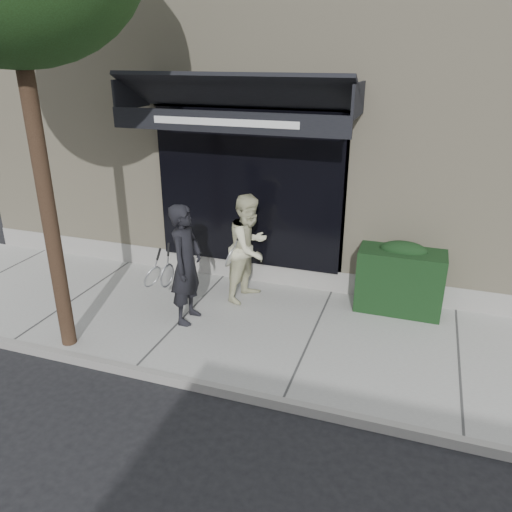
% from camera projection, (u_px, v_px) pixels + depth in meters
% --- Properties ---
extents(ground, '(80.00, 80.00, 0.00)m').
position_uv_depth(ground, '(312.00, 342.00, 7.27)').
color(ground, black).
rests_on(ground, ground).
extents(sidewalk, '(20.00, 3.00, 0.12)m').
position_uv_depth(sidewalk, '(312.00, 339.00, 7.25)').
color(sidewalk, gray).
rests_on(sidewalk, ground).
extents(curb, '(20.00, 0.10, 0.14)m').
position_uv_depth(curb, '(282.00, 404.00, 5.89)').
color(curb, gray).
rests_on(curb, ground).
extents(building_facade, '(14.30, 8.04, 5.64)m').
position_uv_depth(building_facade, '(369.00, 113.00, 10.58)').
color(building_facade, '#B7AB8C').
rests_on(building_facade, ground).
extents(hedge, '(1.30, 0.70, 1.14)m').
position_uv_depth(hedge, '(400.00, 277.00, 7.79)').
color(hedge, black).
rests_on(hedge, sidewalk).
extents(pedestrian_front, '(0.67, 0.92, 1.83)m').
position_uv_depth(pedestrian_front, '(186.00, 265.00, 7.32)').
color(pedestrian_front, black).
rests_on(pedestrian_front, sidewalk).
extents(pedestrian_back, '(0.87, 1.01, 1.77)m').
position_uv_depth(pedestrian_back, '(249.00, 248.00, 8.02)').
color(pedestrian_back, beige).
rests_on(pedestrian_back, sidewalk).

